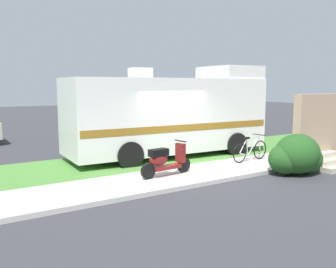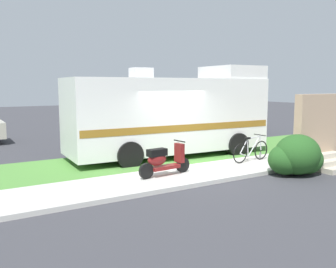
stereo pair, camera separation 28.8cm
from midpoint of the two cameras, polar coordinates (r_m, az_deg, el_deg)
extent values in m
plane|color=#38383D|center=(12.13, 1.57, -5.19)|extent=(80.00, 80.00, 0.00)
cube|color=beige|center=(11.17, 5.08, -6.01)|extent=(24.00, 2.00, 0.12)
cube|color=#4C8438|center=(13.35, -2.08, -3.83)|extent=(24.00, 3.40, 0.08)
cube|color=silver|center=(13.61, -0.59, 3.09)|extent=(7.63, 2.71, 2.63)
cube|color=silver|center=(15.18, 8.99, 9.38)|extent=(1.91, 2.30, 0.50)
cube|color=#8C601E|center=(13.65, -0.58, 1.44)|extent=(7.48, 2.72, 0.24)
cube|color=black|center=(15.75, 11.41, 5.23)|extent=(0.18, 1.98, 0.90)
cube|color=silver|center=(13.06, -4.97, 9.45)|extent=(0.73, 0.64, 0.36)
cylinder|color=black|center=(15.91, 4.79, -0.51)|extent=(0.91, 0.33, 0.90)
cylinder|color=black|center=(14.16, 9.91, -1.60)|extent=(0.91, 0.33, 0.90)
cylinder|color=black|center=(13.90, -10.30, -1.77)|extent=(0.91, 0.33, 0.90)
cylinder|color=black|center=(11.86, -6.68, -3.31)|extent=(0.91, 0.33, 0.90)
cylinder|color=black|center=(10.90, 1.70, -4.82)|extent=(0.45, 0.14, 0.44)
cylinder|color=black|center=(10.13, -3.94, -5.79)|extent=(0.45, 0.14, 0.44)
cube|color=maroon|center=(10.50, -1.01, -5.19)|extent=(0.93, 0.37, 0.10)
cube|color=black|center=(10.24, -2.29, -2.90)|extent=(0.58, 0.31, 0.20)
ellipsoid|color=maroon|center=(10.27, -2.28, -3.99)|extent=(0.63, 0.36, 0.36)
cube|color=maroon|center=(10.74, 1.18, -2.94)|extent=(0.17, 0.33, 0.56)
cylinder|color=black|center=(10.68, 1.18, -1.09)|extent=(0.08, 0.50, 0.04)
sphere|color=white|center=(10.71, 1.18, -1.99)|extent=(0.12, 0.12, 0.12)
torus|color=black|center=(13.14, 13.50, -2.41)|extent=(0.66, 0.09, 0.66)
torus|color=black|center=(12.35, 10.45, -2.95)|extent=(0.66, 0.09, 0.66)
cylinder|color=silver|center=(12.83, 12.50, -1.82)|extent=(0.59, 0.09, 0.67)
cylinder|color=silver|center=(12.60, 11.58, -2.08)|extent=(0.10, 0.04, 0.60)
cylinder|color=silver|center=(12.76, 12.45, -0.51)|extent=(0.63, 0.09, 0.09)
cylinder|color=silver|center=(12.51, 11.05, -3.18)|extent=(0.41, 0.07, 0.18)
cylinder|color=silver|center=(12.44, 10.99, -1.84)|extent=(0.36, 0.07, 0.47)
cylinder|color=silver|center=(13.07, 13.42, -1.35)|extent=(0.12, 0.05, 0.51)
cube|color=black|center=(12.52, 11.53, -0.61)|extent=(0.21, 0.12, 0.06)
cylinder|color=black|center=(12.99, 13.34, -0.10)|extent=(0.07, 0.52, 0.03)
cube|color=#1E2328|center=(19.49, 2.59, 2.71)|extent=(2.62, 2.09, 1.50)
cube|color=black|center=(19.46, 2.60, 4.02)|extent=(2.49, 2.11, 0.44)
cube|color=#1E2328|center=(21.25, 8.98, 1.93)|extent=(3.19, 2.11, 0.68)
cylinder|color=black|center=(18.65, 3.74, 0.48)|extent=(0.77, 0.26, 0.76)
cylinder|color=black|center=(20.26, 0.57, 1.06)|extent=(0.77, 0.26, 0.76)
cylinder|color=black|center=(20.80, 11.48, 1.07)|extent=(0.77, 0.26, 0.76)
cylinder|color=black|center=(22.25, 8.07, 1.57)|extent=(0.77, 0.26, 0.76)
cube|color=#BCB29E|center=(12.95, 23.46, -4.64)|extent=(1.40, 0.96, 0.16)
cube|color=#BCB29E|center=(13.00, 22.91, -3.84)|extent=(1.40, 0.64, 0.16)
cube|color=#BCB29E|center=(13.06, 22.37, -3.05)|extent=(1.40, 0.32, 0.16)
cube|color=tan|center=(13.12, 21.43, 0.58)|extent=(2.00, 0.30, 2.40)
ellipsoid|color=#23511E|center=(11.62, 18.80, -2.94)|extent=(1.42, 1.28, 1.21)
ellipsoid|color=#23511E|center=(11.46, 17.11, -3.74)|extent=(1.07, 0.96, 0.91)
ellipsoid|color=#23511E|center=(11.84, 20.13, -3.69)|extent=(0.99, 0.89, 0.85)
cylinder|color=#B2B2B7|center=(13.47, 13.40, -3.19)|extent=(0.07, 0.07, 0.18)
cylinder|color=#B2B2B7|center=(13.45, 13.41, -2.73)|extent=(0.03, 0.03, 0.04)
cylinder|color=black|center=(13.44, 13.41, -2.64)|extent=(0.04, 0.04, 0.01)
cylinder|color=brown|center=(14.60, 20.36, -2.56)|extent=(0.08, 0.08, 0.22)
cylinder|color=brown|center=(14.58, 20.38, -2.05)|extent=(0.04, 0.04, 0.04)
cylinder|color=black|center=(14.57, 20.39, -1.94)|extent=(0.04, 0.04, 0.02)
camera|label=1|loc=(0.14, -90.69, -0.09)|focal=39.18mm
camera|label=2|loc=(0.14, 89.31, 0.09)|focal=39.18mm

